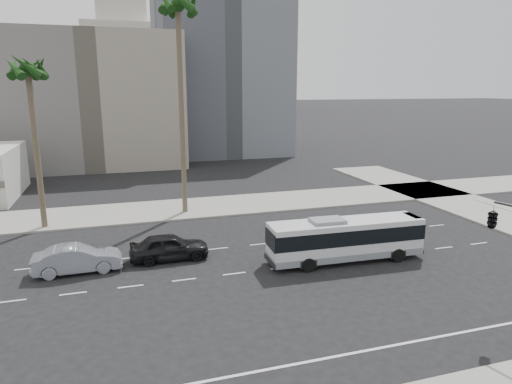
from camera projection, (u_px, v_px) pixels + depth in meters
name	position (u px, v px, depth m)	size (l,w,h in m)	color
ground	(282.00, 268.00, 27.86)	(700.00, 700.00, 0.00)	black
sidewalk_north	(224.00, 206.00, 42.26)	(120.00, 7.00, 0.15)	gray
midrise_beige_west	(93.00, 101.00, 64.21)	(24.00, 18.00, 18.00)	slate
midrise_gray_center	(219.00, 74.00, 75.59)	(20.00, 20.00, 26.00)	#4D5058
civic_tower	(122.00, 35.00, 251.01)	(42.00, 42.00, 129.00)	beige
highrise_right	(213.00, 42.00, 246.85)	(26.00, 26.00, 70.00)	slate
highrise_far	(242.00, 56.00, 283.11)	(22.00, 22.00, 60.00)	slate
city_bus	(346.00, 238.00, 28.73)	(10.11, 2.61, 2.88)	silver
car_a	(169.00, 247.00, 29.08)	(5.02, 2.02, 1.71)	black
car_b	(78.00, 259.00, 27.10)	(5.09, 1.78, 1.68)	gray
traffic_signal	(500.00, 223.00, 20.24)	(2.76, 3.78, 5.94)	#262628
palm_near	(178.00, 10.00, 36.21)	(5.54, 5.54, 18.63)	brown
palm_mid	(28.00, 73.00, 33.02)	(4.27, 4.27, 13.22)	brown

